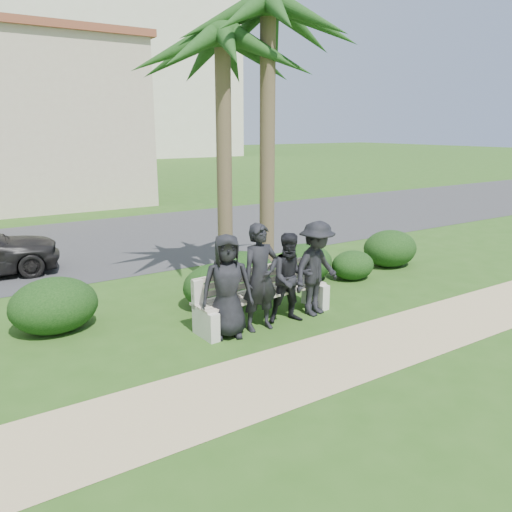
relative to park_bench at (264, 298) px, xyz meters
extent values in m
plane|color=#284F16|center=(0.61, -0.10, -0.42)|extent=(160.00, 160.00, 0.00)
cube|color=tan|center=(0.61, -1.90, -0.42)|extent=(30.00, 1.60, 0.01)
cube|color=#2D2D30|center=(0.61, 7.90, -0.42)|extent=(160.00, 8.00, 0.01)
cube|color=#C4B093|center=(-0.39, 17.90, 3.08)|extent=(8.00, 8.00, 7.00)
cube|color=brown|center=(-0.39, 17.90, 6.73)|extent=(8.40, 8.40, 0.30)
cube|color=beige|center=(14.61, 54.90, 9.58)|extent=(26.00, 18.00, 20.00)
cube|color=#A49A8A|center=(0.00, -0.05, 0.08)|extent=(2.69, 0.78, 0.04)
cube|color=#A49A8A|center=(0.00, 0.22, 0.35)|extent=(2.65, 0.22, 0.31)
cube|color=beige|center=(-1.24, -0.05, -0.18)|extent=(0.22, 0.62, 0.49)
cube|color=beige|center=(1.24, -0.05, -0.18)|extent=(0.22, 0.62, 0.49)
imported|color=black|center=(-0.90, -0.27, 0.45)|extent=(0.99, 0.81, 1.75)
imported|color=black|center=(-0.28, -0.32, 0.51)|extent=(0.69, 0.46, 1.86)
imported|color=black|center=(0.37, -0.32, 0.39)|extent=(0.95, 0.84, 1.63)
imported|color=black|center=(0.98, -0.28, 0.46)|extent=(1.26, 0.91, 1.77)
ellipsoid|color=black|center=(-3.28, 1.55, 0.06)|extent=(1.47, 1.22, 0.96)
ellipsoid|color=black|center=(-0.37, 1.10, 0.02)|extent=(1.34, 1.11, 0.88)
ellipsoid|color=black|center=(0.41, 1.41, 0.05)|extent=(1.45, 1.20, 0.95)
ellipsoid|color=black|center=(2.13, 1.51, 0.02)|extent=(1.34, 1.11, 0.88)
ellipsoid|color=black|center=(3.15, 1.02, -0.08)|extent=(1.04, 0.86, 0.68)
ellipsoid|color=black|center=(4.73, 1.35, 0.05)|extent=(1.43, 1.18, 0.93)
cylinder|color=brown|center=(0.41, 2.12, 2.16)|extent=(0.32, 0.32, 5.16)
cylinder|color=brown|center=(1.26, 1.77, 2.46)|extent=(0.32, 0.32, 5.75)
camera|label=1|loc=(-4.73, -7.09, 2.98)|focal=35.00mm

